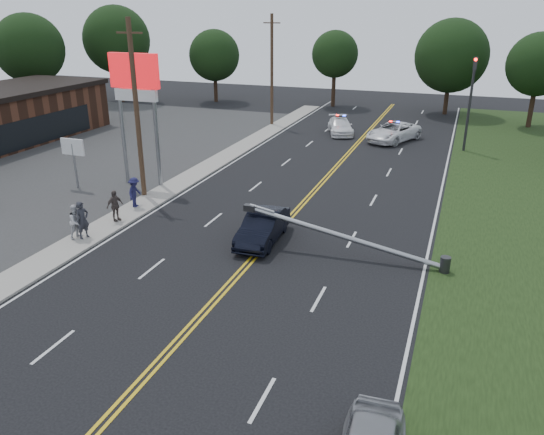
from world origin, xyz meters
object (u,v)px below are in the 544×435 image
at_px(bystander_b, 76,221).
at_px(bystander_d, 115,206).
at_px(crashed_sedan, 263,227).
at_px(emergency_b, 340,126).
at_px(utility_pole_far, 272,70).
at_px(pylon_sign, 135,88).
at_px(utility_pole_mid, 137,111).
at_px(emergency_a, 393,132).
at_px(bystander_a, 83,220).
at_px(traffic_signal, 471,96).
at_px(bystander_c, 135,192).
at_px(small_sign, 73,151).
at_px(fallen_streetlight, 354,239).

xyz_separation_m(bystander_b, bystander_d, (0.42, 2.46, -0.01)).
distance_m(crashed_sedan, emergency_b, 24.27).
xyz_separation_m(utility_pole_far, emergency_b, (7.00, -1.44, -4.39)).
bearing_deg(bystander_b, bystander_d, 0.21).
bearing_deg(bystander_b, pylon_sign, 21.87).
bearing_deg(crashed_sedan, utility_pole_mid, 154.75).
bearing_deg(emergency_a, bystander_a, -89.83).
bearing_deg(emergency_b, bystander_b, -123.10).
distance_m(utility_pole_far, bystander_d, 26.42).
relative_size(traffic_signal, utility_pole_mid, 0.70).
bearing_deg(utility_pole_mid, bystander_c, -70.24).
distance_m(utility_pole_mid, emergency_b, 22.15).
distance_m(traffic_signal, utility_pole_far, 17.97).
height_order(utility_pole_mid, bystander_a, utility_pole_mid).
xyz_separation_m(emergency_a, bystander_d, (-10.87, -23.45, 0.17)).
height_order(crashed_sedan, emergency_b, crashed_sedan).
bearing_deg(emergency_b, traffic_signal, -33.36).
relative_size(small_sign, traffic_signal, 0.44).
bearing_deg(pylon_sign, emergency_a, 52.96).
bearing_deg(utility_pole_mid, emergency_a, 58.63).
relative_size(pylon_sign, emergency_a, 1.44).
xyz_separation_m(traffic_signal, bystander_b, (-16.98, -24.53, -3.25)).
bearing_deg(fallen_streetlight, bystander_a, -168.97).
bearing_deg(small_sign, bystander_a, -48.92).
bearing_deg(utility_pole_far, fallen_streetlight, -62.76).
relative_size(fallen_streetlight, bystander_d, 5.65).
bearing_deg(small_sign, pylon_sign, 29.74).
bearing_deg(crashed_sedan, bystander_c, 165.09).
bearing_deg(emergency_a, small_sign, -107.38).
height_order(fallen_streetlight, crashed_sedan, fallen_streetlight).
relative_size(small_sign, emergency_a, 0.56).
xyz_separation_m(fallen_streetlight, utility_pole_mid, (-13.39, 4.00, 4.17)).
distance_m(emergency_b, bystander_c, 23.34).
bearing_deg(crashed_sedan, emergency_a, 79.78).
distance_m(traffic_signal, utility_pole_mid, 25.12).
xyz_separation_m(fallen_streetlight, crashed_sedan, (-4.46, 0.36, -0.19)).
relative_size(utility_pole_mid, utility_pole_far, 1.00).
distance_m(traffic_signal, crashed_sedan, 23.53).
bearing_deg(emergency_b, bystander_c, -125.35).
bearing_deg(utility_pole_far, emergency_b, -11.66).
bearing_deg(fallen_streetlight, bystander_b, -168.83).
distance_m(bystander_a, bystander_b, 0.32).
distance_m(traffic_signal, fallen_streetlight, 22.62).
bearing_deg(traffic_signal, bystander_d, -126.88).
distance_m(fallen_streetlight, bystander_a, 12.80).
height_order(small_sign, bystander_d, small_sign).
bearing_deg(small_sign, emergency_b, 60.14).
bearing_deg(utility_pole_far, emergency_a, -12.54).
bearing_deg(pylon_sign, small_sign, -150.26).
height_order(utility_pole_far, emergency_b, utility_pole_far).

